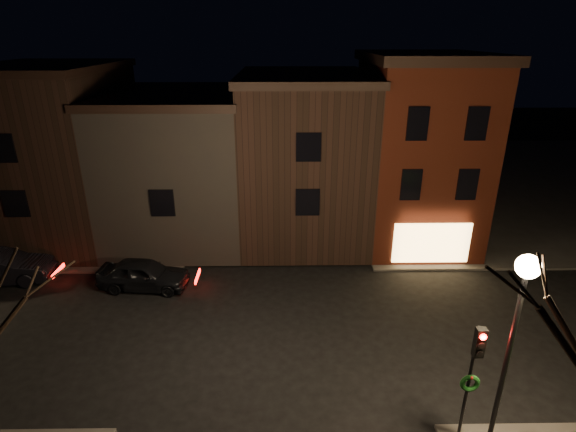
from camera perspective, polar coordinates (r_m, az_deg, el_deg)
The scene contains 11 objects.
ground at distance 19.37m, azimuth -1.34°, elevation -14.43°, with size 120.00×120.00×0.00m, color black.
sidewalk_far_right at distance 42.27m, azimuth 27.19°, elevation 3.94°, with size 30.00×30.00×0.12m, color #2D2B28.
sidewalk_far_left at distance 42.47m, azimuth -29.27°, elevation 3.62°, with size 30.00×30.00×0.12m, color #2D2B28.
corner_building at distance 26.91m, azimuth 16.18°, elevation 8.12°, with size 6.50×8.50×10.50m.
row_building_a at distance 26.93m, azimuth 1.95°, elevation 7.74°, with size 7.30×10.30×9.40m.
row_building_b at distance 27.67m, azimuth -13.33°, elevation 6.48°, with size 7.80×10.30×8.40m.
row_building_c at distance 29.91m, azimuth -27.26°, elevation 7.26°, with size 7.30×10.30×9.90m.
street_lamp_near at distance 12.94m, azimuth 27.31°, elevation -10.09°, with size 0.60×0.60×6.48m.
traffic_signal at distance 14.36m, azimuth 22.47°, elevation -17.33°, with size 0.58×0.38×4.05m.
parked_car_a at distance 22.98m, azimuth -17.85°, elevation -7.05°, with size 1.75×4.35×1.48m, color black.
parked_car_b at distance 26.50m, azimuth -32.73°, elevation -5.53°, with size 1.71×4.89×1.61m, color black.
Camera 1 is at (0.21, -15.54, 11.56)m, focal length 28.00 mm.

